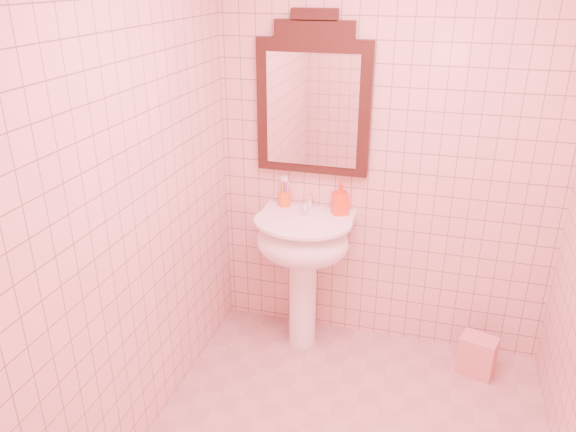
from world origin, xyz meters
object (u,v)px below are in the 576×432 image
(towel, at_px, (477,355))
(mirror, at_px, (313,101))
(pedestal_sink, at_px, (303,250))
(soap_dispenser, at_px, (340,198))
(toothbrush_cup, at_px, (285,199))

(towel, bearing_deg, mirror, 168.77)
(pedestal_sink, relative_size, soap_dispenser, 4.38)
(mirror, bearing_deg, toothbrush_cup, -171.09)
(pedestal_sink, bearing_deg, mirror, 90.00)
(pedestal_sink, relative_size, toothbrush_cup, 5.15)
(toothbrush_cup, height_order, towel, toothbrush_cup)
(mirror, relative_size, towel, 3.74)
(mirror, height_order, toothbrush_cup, mirror)
(soap_dispenser, bearing_deg, mirror, 139.41)
(toothbrush_cup, bearing_deg, towel, -8.61)
(toothbrush_cup, bearing_deg, mirror, 8.91)
(toothbrush_cup, xyz_separation_m, towel, (1.23, -0.19, -0.79))
(pedestal_sink, xyz_separation_m, mirror, (0.00, 0.20, 0.86))
(mirror, xyz_separation_m, towel, (1.07, -0.21, -1.40))
(toothbrush_cup, relative_size, soap_dispenser, 0.85)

